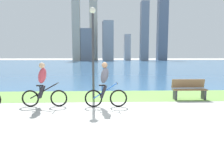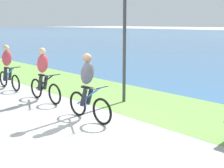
{
  "view_description": "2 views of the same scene",
  "coord_description": "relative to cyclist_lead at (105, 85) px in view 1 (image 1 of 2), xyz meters",
  "views": [
    {
      "loc": [
        -0.16,
        -7.37,
        1.95
      ],
      "look_at": [
        0.21,
        1.41,
        0.81
      ],
      "focal_mm": 34.99,
      "sensor_mm": 36.0,
      "label": 1
    },
    {
      "loc": [
        5.23,
        -3.62,
        2.44
      ],
      "look_at": [
        0.3,
        1.25,
        0.93
      ],
      "focal_mm": 45.07,
      "sensor_mm": 36.0,
      "label": 2
    }
  ],
  "objects": [
    {
      "name": "city_skyline_far_shore",
      "position": [
        6.72,
        80.49,
        9.7
      ],
      "size": [
        38.38,
        11.33,
        26.32
      ],
      "color": "#ADA899",
      "rests_on": "ground"
    },
    {
      "name": "cyclist_trailing",
      "position": [
        -2.36,
        0.15,
        -0.0
      ],
      "size": [
        1.73,
        0.52,
        1.69
      ],
      "color": "black",
      "rests_on": "ground"
    },
    {
      "name": "ground_plane",
      "position": [
        0.08,
        -0.79,
        -0.84
      ],
      "size": [
        300.0,
        300.0,
        0.0
      ],
      "primitive_type": "plane",
      "color": "#9E9E99"
    },
    {
      "name": "cyclist_lead",
      "position": [
        0.0,
        0.0,
        0.0
      ],
      "size": [
        1.62,
        0.52,
        1.71
      ],
      "color": "black",
      "rests_on": "ground"
    },
    {
      "name": "lamppost_tall",
      "position": [
        -0.52,
        1.89,
        1.82
      ],
      "size": [
        0.28,
        0.28,
        4.09
      ],
      "color": "#38383D",
      "rests_on": "ground"
    },
    {
      "name": "bench_near_path",
      "position": [
        3.79,
        1.36,
        -0.39
      ],
      "size": [
        1.5,
        0.47,
        0.9
      ],
      "color": "olive",
      "rests_on": "ground"
    },
    {
      "name": "grass_strip_bayside",
      "position": [
        0.08,
        2.35,
        -0.84
      ],
      "size": [
        120.0,
        2.93,
        0.01
      ],
      "primitive_type": "cube",
      "color": "#6B9947",
      "rests_on": "ground"
    },
    {
      "name": "bay_water_surface",
      "position": [
        0.08,
        46.86,
        -0.84
      ],
      "size": [
        300.0,
        86.09,
        0.0
      ],
      "primitive_type": "cube",
      "color": "#386693",
      "rests_on": "ground"
    }
  ]
}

